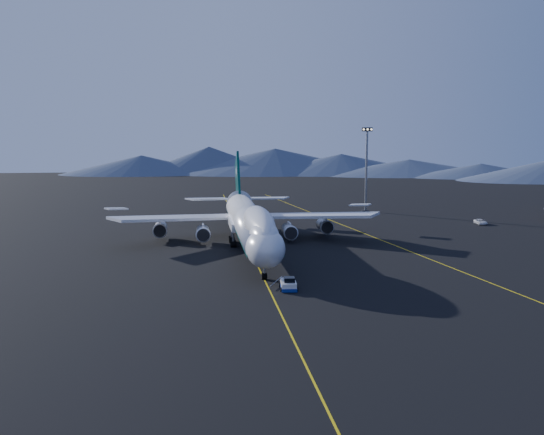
{
  "coord_description": "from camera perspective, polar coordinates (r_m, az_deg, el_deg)",
  "views": [
    {
      "loc": [
        -11.35,
        -123.82,
        24.38
      ],
      "look_at": [
        5.24,
        3.84,
        6.0
      ],
      "focal_mm": 40.0,
      "sensor_mm": 36.0,
      "label": 1
    }
  ],
  "objects": [
    {
      "name": "taxiway_line_side",
      "position": [
        142.17,
        9.62,
        -1.86
      ],
      "size": [
        28.08,
        198.09,
        0.01
      ],
      "primitive_type": "cube",
      "rotation": [
        0.0,
        0.0,
        0.14
      ],
      "color": "yellow",
      "rests_on": "ground"
    },
    {
      "name": "pushback_tug",
      "position": [
        94.76,
        1.55,
        -6.38
      ],
      "size": [
        3.0,
        4.88,
        2.05
      ],
      "rotation": [
        0.0,
        0.0,
        -0.07
      ],
      "color": "silver",
      "rests_on": "ground"
    },
    {
      "name": "floodlight_mast",
      "position": [
        186.36,
        8.87,
        4.51
      ],
      "size": [
        3.15,
        2.36,
        25.52
      ],
      "rotation": [
        0.0,
        0.0,
        -0.29
      ],
      "color": "black",
      "rests_on": "ground"
    },
    {
      "name": "boeing_747",
      "position": [
        125.75,
        -2.15,
        -0.37
      ],
      "size": [
        59.62,
        72.43,
        19.37
      ],
      "color": "silver",
      "rests_on": "ground"
    },
    {
      "name": "ground",
      "position": [
        126.71,
        -2.13,
        -2.97
      ],
      "size": [
        500.0,
        500.0,
        0.0
      ],
      "primitive_type": "plane",
      "color": "black",
      "rests_on": "ground"
    },
    {
      "name": "service_van",
      "position": [
        169.07,
        19.03,
        -0.38
      ],
      "size": [
        2.41,
        4.91,
        1.34
      ],
      "primitive_type": "imported",
      "rotation": [
        0.0,
        0.0,
        -0.04
      ],
      "color": "silver",
      "rests_on": "ground"
    },
    {
      "name": "taxiway_line_main",
      "position": [
        126.71,
        -2.13,
        -2.97
      ],
      "size": [
        0.25,
        220.0,
        0.01
      ],
      "primitive_type": "cube",
      "color": "yellow",
      "rests_on": "ground"
    }
  ]
}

